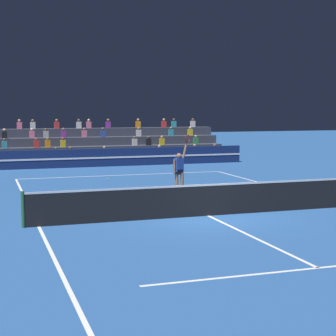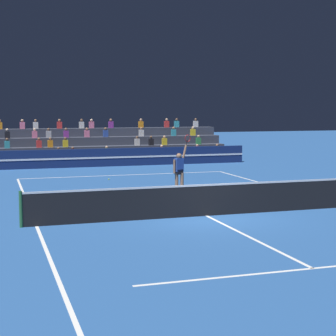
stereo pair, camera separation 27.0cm
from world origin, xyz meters
TOP-DOWN VIEW (x-y plane):
  - ground_plane at (0.00, 0.00)m, footprint 120.00×120.00m
  - court_lines at (0.00, 0.00)m, footprint 11.10×23.90m
  - tennis_net at (0.00, 0.00)m, footprint 12.00×0.10m
  - sponsor_banner_wall at (0.00, 16.57)m, footprint 18.00×0.26m
  - bleacher_stand at (-0.00, 19.74)m, footprint 17.07×3.80m
  - tennis_player at (0.63, 4.66)m, footprint 0.89×0.40m
  - tennis_ball at (-1.20, 10.17)m, footprint 0.07×0.07m

SIDE VIEW (x-z plane):
  - ground_plane at x=0.00m, z-range 0.00..0.00m
  - court_lines at x=0.00m, z-range 0.00..0.01m
  - tennis_ball at x=-1.20m, z-range 0.00..0.07m
  - tennis_net at x=0.00m, z-range -0.01..1.09m
  - sponsor_banner_wall at x=0.00m, z-range 0.00..1.10m
  - bleacher_stand at x=0.00m, z-range -0.58..2.25m
  - tennis_player at x=0.63m, z-range -0.26..2.24m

